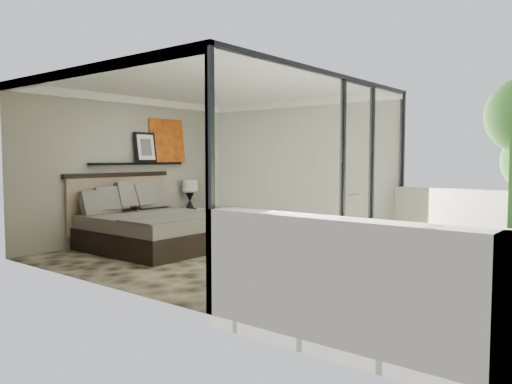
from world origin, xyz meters
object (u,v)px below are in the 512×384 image
Objects in this scene: nightstand at (193,222)px; table_lamp at (190,190)px; ottoman at (470,261)px; lounger at (385,267)px; bed at (154,227)px.

table_lamp is at bearing -114.80° from nightstand.
table_lamp reaches higher than nightstand.
ottoman is at bearing -4.92° from nightstand.
nightstand is at bearing 172.87° from ottoman.
ottoman is 1.09m from lounger.
bed reaches higher than nightstand.
bed is 1.90m from nightstand.
lounger reaches higher than ottoman.
table_lamp is (-0.03, -0.05, 0.68)m from nightstand.
bed is 3.72× the size of table_lamp.
ottoman is 0.36× the size of lounger.
bed is at bearing -63.09° from nightstand.
ottoman is (5.96, -0.69, -0.64)m from table_lamp.
nightstand is 5.98m from ottoman.
table_lamp is (-0.82, 1.66, 0.54)m from bed.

